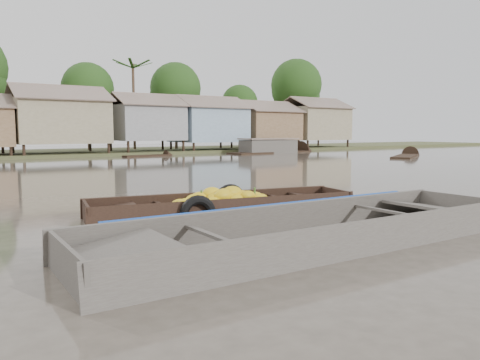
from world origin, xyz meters
TOP-DOWN VIEW (x-y plane):
  - ground at (0.00, 0.00)m, footprint 120.00×120.00m
  - riverbank at (3.03, 31.86)m, footprint 120.00×12.47m
  - banana_boat at (-0.48, 1.44)m, footprint 6.45×2.67m
  - viewer_boat at (-0.55, -1.83)m, footprint 8.52×2.42m
  - distant_boats at (15.89, 23.80)m, footprint 48.06×14.38m

SIDE VIEW (x-z plane):
  - ground at x=0.00m, z-range 0.00..0.00m
  - viewer_boat at x=-0.55m, z-range -0.26..0.42m
  - banana_boat at x=-0.48m, z-range -0.25..0.64m
  - distant_boats at x=15.89m, z-range -0.43..0.94m
  - riverbank at x=3.03m, z-range -2.04..8.18m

